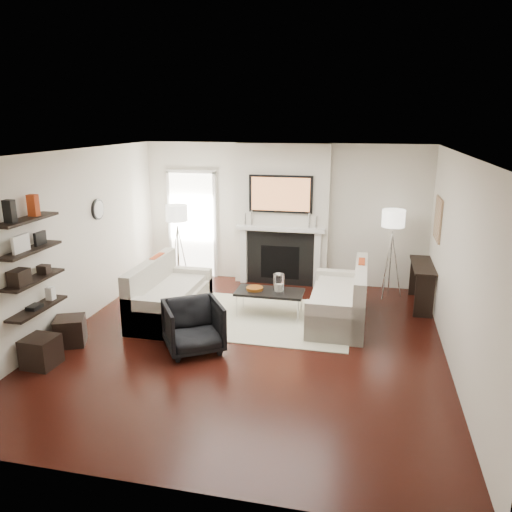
% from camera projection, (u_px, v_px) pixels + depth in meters
% --- Properties ---
extents(room_envelope, '(6.00, 6.00, 6.00)m').
position_uv_depth(room_envelope, '(247.00, 253.00, 6.84)').
color(room_envelope, black).
rests_on(room_envelope, ground).
extents(chimney_breast, '(1.80, 0.25, 2.70)m').
position_uv_depth(chimney_breast, '(282.00, 215.00, 9.55)').
color(chimney_breast, silver).
rests_on(chimney_breast, floor).
extents(fireplace_surround, '(1.30, 0.02, 1.04)m').
position_uv_depth(fireplace_surround, '(280.00, 259.00, 9.64)').
color(fireplace_surround, black).
rests_on(fireplace_surround, floor).
extents(firebox, '(0.75, 0.02, 0.65)m').
position_uv_depth(firebox, '(280.00, 262.00, 9.66)').
color(firebox, black).
rests_on(firebox, floor).
extents(mantel_pilaster_l, '(0.12, 0.08, 1.10)m').
position_uv_depth(mantel_pilaster_l, '(244.00, 255.00, 9.76)').
color(mantel_pilaster_l, white).
rests_on(mantel_pilaster_l, floor).
extents(mantel_pilaster_r, '(0.12, 0.08, 1.10)m').
position_uv_depth(mantel_pilaster_r, '(317.00, 260.00, 9.45)').
color(mantel_pilaster_r, white).
rests_on(mantel_pilaster_r, floor).
extents(mantel_shelf, '(1.70, 0.18, 0.07)m').
position_uv_depth(mantel_shelf, '(280.00, 229.00, 9.44)').
color(mantel_shelf, white).
rests_on(mantel_shelf, chimney_breast).
extents(tv_body, '(1.20, 0.06, 0.70)m').
position_uv_depth(tv_body, '(281.00, 194.00, 9.28)').
color(tv_body, black).
rests_on(tv_body, chimney_breast).
extents(tv_screen, '(1.10, 0.00, 0.62)m').
position_uv_depth(tv_screen, '(280.00, 194.00, 9.25)').
color(tv_screen, '#BF723F').
rests_on(tv_screen, tv_body).
extents(candlestick_l_tall, '(0.04, 0.04, 0.30)m').
position_uv_depth(candlestick_l_tall, '(252.00, 218.00, 9.51)').
color(candlestick_l_tall, silver).
rests_on(candlestick_l_tall, mantel_shelf).
extents(candlestick_l_short, '(0.04, 0.04, 0.24)m').
position_uv_depth(candlestick_l_short, '(245.00, 219.00, 9.55)').
color(candlestick_l_short, silver).
rests_on(candlestick_l_short, mantel_shelf).
extents(candlestick_r_tall, '(0.04, 0.04, 0.30)m').
position_uv_depth(candlestick_r_tall, '(309.00, 220.00, 9.28)').
color(candlestick_r_tall, silver).
rests_on(candlestick_r_tall, mantel_shelf).
extents(candlestick_r_short, '(0.04, 0.04, 0.24)m').
position_uv_depth(candlestick_r_short, '(316.00, 222.00, 9.26)').
color(candlestick_r_short, silver).
rests_on(candlestick_r_short, mantel_shelf).
extents(hallway_panel, '(0.90, 0.02, 2.10)m').
position_uv_depth(hallway_panel, '(193.00, 225.00, 10.12)').
color(hallway_panel, white).
rests_on(hallway_panel, floor).
extents(door_trim_l, '(0.06, 0.06, 2.16)m').
position_uv_depth(door_trim_l, '(170.00, 224.00, 10.20)').
color(door_trim_l, white).
rests_on(door_trim_l, floor).
extents(door_trim_r, '(0.06, 0.06, 2.16)m').
position_uv_depth(door_trim_r, '(215.00, 226.00, 10.00)').
color(door_trim_r, white).
rests_on(door_trim_r, floor).
extents(door_trim_top, '(1.02, 0.06, 0.06)m').
position_uv_depth(door_trim_top, '(190.00, 172.00, 9.81)').
color(door_trim_top, white).
rests_on(door_trim_top, wall_back).
extents(rug, '(2.60, 2.00, 0.01)m').
position_uv_depth(rug, '(270.00, 319.00, 8.07)').
color(rug, beige).
rests_on(rug, floor).
extents(loveseat_left_base, '(0.85, 1.80, 0.42)m').
position_uv_depth(loveseat_left_base, '(171.00, 305.00, 8.12)').
color(loveseat_left_base, beige).
rests_on(loveseat_left_base, floor).
extents(loveseat_left_back, '(0.18, 1.80, 0.80)m').
position_uv_depth(loveseat_left_back, '(151.00, 285.00, 8.11)').
color(loveseat_left_back, beige).
rests_on(loveseat_left_back, floor).
extents(loveseat_left_arm_n, '(0.85, 0.18, 0.60)m').
position_uv_depth(loveseat_left_arm_n, '(150.00, 318.00, 7.33)').
color(loveseat_left_arm_n, beige).
rests_on(loveseat_left_arm_n, floor).
extents(loveseat_left_arm_s, '(0.85, 0.18, 0.60)m').
position_uv_depth(loveseat_left_arm_s, '(188.00, 284.00, 8.86)').
color(loveseat_left_arm_s, beige).
rests_on(loveseat_left_arm_s, floor).
extents(loveseat_left_cushion, '(0.63, 1.44, 0.10)m').
position_uv_depth(loveseat_left_cushion, '(173.00, 290.00, 8.04)').
color(loveseat_left_cushion, beige).
rests_on(loveseat_left_cushion, loveseat_left_base).
extents(pillow_left_orange, '(0.10, 0.42, 0.42)m').
position_uv_depth(pillow_left_orange, '(158.00, 268.00, 8.33)').
color(pillow_left_orange, '#A63714').
rests_on(pillow_left_orange, loveseat_left_cushion).
extents(pillow_left_charcoal, '(0.10, 0.40, 0.40)m').
position_uv_depth(pillow_left_charcoal, '(142.00, 279.00, 7.77)').
color(pillow_left_charcoal, black).
rests_on(pillow_left_charcoal, loveseat_left_cushion).
extents(loveseat_right_base, '(0.85, 1.80, 0.42)m').
position_uv_depth(loveseat_right_base, '(337.00, 309.00, 7.94)').
color(loveseat_right_base, beige).
rests_on(loveseat_right_base, floor).
extents(loveseat_right_back, '(0.18, 1.80, 0.80)m').
position_uv_depth(loveseat_right_back, '(360.00, 292.00, 7.79)').
color(loveseat_right_back, beige).
rests_on(loveseat_right_back, floor).
extents(loveseat_right_arm_n, '(0.85, 0.18, 0.60)m').
position_uv_depth(loveseat_right_arm_n, '(334.00, 323.00, 7.16)').
color(loveseat_right_arm_n, beige).
rests_on(loveseat_right_arm_n, floor).
extents(loveseat_right_arm_s, '(0.85, 0.18, 0.60)m').
position_uv_depth(loveseat_right_arm_s, '(341.00, 287.00, 8.68)').
color(loveseat_right_arm_s, beige).
rests_on(loveseat_right_arm_s, floor).
extents(loveseat_right_cushion, '(0.63, 1.44, 0.10)m').
position_uv_depth(loveseat_right_cushion, '(335.00, 293.00, 7.89)').
color(loveseat_right_cushion, beige).
rests_on(loveseat_right_cushion, loveseat_right_base).
extents(pillow_right_orange, '(0.10, 0.42, 0.42)m').
position_uv_depth(pillow_right_orange, '(361.00, 274.00, 8.02)').
color(pillow_right_orange, '#A63714').
rests_on(pillow_right_orange, loveseat_right_cushion).
extents(pillow_right_charcoal, '(0.10, 0.40, 0.40)m').
position_uv_depth(pillow_right_charcoal, '(360.00, 286.00, 7.46)').
color(pillow_right_charcoal, black).
rests_on(pillow_right_charcoal, loveseat_right_cushion).
extents(coffee_table, '(1.10, 0.55, 0.04)m').
position_uv_depth(coffee_table, '(270.00, 292.00, 8.14)').
color(coffee_table, black).
rests_on(coffee_table, floor).
extents(coffee_leg_nw, '(0.02, 0.02, 0.38)m').
position_uv_depth(coffee_leg_nw, '(237.00, 307.00, 8.09)').
color(coffee_leg_nw, silver).
rests_on(coffee_leg_nw, floor).
extents(coffee_leg_ne, '(0.02, 0.02, 0.38)m').
position_uv_depth(coffee_leg_ne, '(298.00, 312.00, 7.88)').
color(coffee_leg_ne, silver).
rests_on(coffee_leg_ne, floor).
extents(coffee_leg_sw, '(0.02, 0.02, 0.38)m').
position_uv_depth(coffee_leg_sw, '(243.00, 297.00, 8.51)').
color(coffee_leg_sw, silver).
rests_on(coffee_leg_sw, floor).
extents(coffee_leg_se, '(0.02, 0.02, 0.38)m').
position_uv_depth(coffee_leg_se, '(301.00, 302.00, 8.30)').
color(coffee_leg_se, silver).
rests_on(coffee_leg_se, floor).
extents(hurricane_glass, '(0.18, 0.18, 0.32)m').
position_uv_depth(hurricane_glass, '(279.00, 283.00, 8.07)').
color(hurricane_glass, white).
rests_on(hurricane_glass, coffee_table).
extents(hurricane_candle, '(0.09, 0.09, 0.13)m').
position_uv_depth(hurricane_candle, '(279.00, 287.00, 8.08)').
color(hurricane_candle, white).
rests_on(hurricane_candle, coffee_table).
extents(copper_bowl, '(0.28, 0.28, 0.05)m').
position_uv_depth(copper_bowl, '(255.00, 288.00, 8.18)').
color(copper_bowl, '#AE601D').
rests_on(copper_bowl, coffee_table).
extents(armchair, '(1.01, 1.00, 0.77)m').
position_uv_depth(armchair, '(193.00, 324.00, 6.90)').
color(armchair, black).
rests_on(armchair, floor).
extents(lamp_left_post, '(0.02, 0.02, 1.20)m').
position_uv_depth(lamp_left_post, '(179.00, 257.00, 9.45)').
color(lamp_left_post, silver).
rests_on(lamp_left_post, floor).
extents(lamp_left_shade, '(0.40, 0.40, 0.30)m').
position_uv_depth(lamp_left_shade, '(177.00, 213.00, 9.22)').
color(lamp_left_shade, white).
rests_on(lamp_left_shade, lamp_left_post).
extents(lamp_left_leg_a, '(0.25, 0.02, 1.23)m').
position_uv_depth(lamp_left_leg_a, '(184.00, 258.00, 9.43)').
color(lamp_left_leg_a, silver).
rests_on(lamp_left_leg_a, floor).
extents(lamp_left_leg_b, '(0.14, 0.22, 1.23)m').
position_uv_depth(lamp_left_leg_b, '(178.00, 256.00, 9.55)').
color(lamp_left_leg_b, silver).
rests_on(lamp_left_leg_b, floor).
extents(lamp_left_leg_c, '(0.14, 0.22, 1.23)m').
position_uv_depth(lamp_left_leg_c, '(174.00, 258.00, 9.37)').
color(lamp_left_leg_c, silver).
rests_on(lamp_left_leg_c, floor).
extents(lamp_right_post, '(0.02, 0.02, 1.20)m').
position_uv_depth(lamp_right_post, '(390.00, 265.00, 8.96)').
color(lamp_right_post, silver).
rests_on(lamp_right_post, floor).
extents(lamp_right_shade, '(0.40, 0.40, 0.30)m').
position_uv_depth(lamp_right_shade, '(394.00, 218.00, 8.74)').
color(lamp_right_shade, white).
rests_on(lamp_right_shade, lamp_right_post).
extents(lamp_right_leg_a, '(0.25, 0.02, 1.23)m').
position_uv_depth(lamp_right_leg_a, '(396.00, 265.00, 8.94)').
color(lamp_right_leg_a, silver).
rests_on(lamp_right_leg_a, floor).
extents(lamp_right_leg_b, '(0.14, 0.22, 1.23)m').
position_uv_depth(lamp_right_leg_b, '(387.00, 263.00, 9.06)').
color(lamp_right_leg_b, silver).
rests_on(lamp_right_leg_b, floor).
extents(lamp_right_leg_c, '(0.14, 0.22, 1.23)m').
position_uv_depth(lamp_right_leg_c, '(387.00, 266.00, 8.88)').
color(lamp_right_leg_c, silver).
rests_on(lamp_right_leg_c, floor).
extents(console_top, '(0.35, 1.20, 0.04)m').
position_uv_depth(console_top, '(423.00, 265.00, 8.47)').
color(console_top, black).
rests_on(console_top, floor).
extents(console_leg_n, '(0.30, 0.04, 0.71)m').
position_uv_depth(console_leg_n, '(424.00, 297.00, 8.05)').
color(console_leg_n, black).
rests_on(console_leg_n, floor).
extents(console_leg_s, '(0.30, 0.04, 0.71)m').
position_uv_depth(console_leg_s, '(418.00, 277.00, 9.08)').
color(console_leg_s, black).
rests_on(console_leg_s, floor).
extents(wall_art, '(0.03, 0.70, 0.70)m').
position_uv_depth(wall_art, '(438.00, 219.00, 8.15)').
color(wall_art, '#98734C').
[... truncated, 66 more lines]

